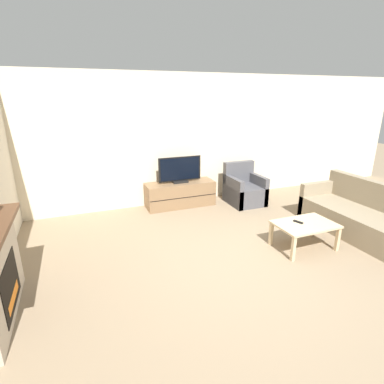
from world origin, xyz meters
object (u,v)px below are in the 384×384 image
at_px(tv, 180,171).
at_px(armchair, 244,190).
at_px(tv_stand, 180,194).
at_px(coffee_table, 305,227).
at_px(remote, 298,222).
at_px(couch, 366,219).

distance_m(tv, armchair, 1.48).
height_order(tv_stand, tv, tv).
bearing_deg(tv, coffee_table, -64.52).
height_order(armchair, remote, armchair).
bearing_deg(couch, armchair, 116.11).
height_order(coffee_table, remote, remote).
xyz_separation_m(tv_stand, remote, (1.08, -2.37, 0.16)).
bearing_deg(remote, tv_stand, 92.56).
distance_m(armchair, couch, 2.39).
relative_size(tv_stand, remote, 9.38).
bearing_deg(couch, remote, 175.61).
distance_m(tv, remote, 2.63).
distance_m(tv_stand, couch, 3.45).
bearing_deg(armchair, coffee_table, -95.28).
bearing_deg(tv_stand, tv, -90.00).
distance_m(tv_stand, tv, 0.51).
relative_size(remote, couch, 0.07).
relative_size(tv, remote, 5.89).
distance_m(tv_stand, armchair, 1.39).
bearing_deg(coffee_table, remote, 140.99).
bearing_deg(couch, tv_stand, 134.20).
relative_size(coffee_table, remote, 5.86).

